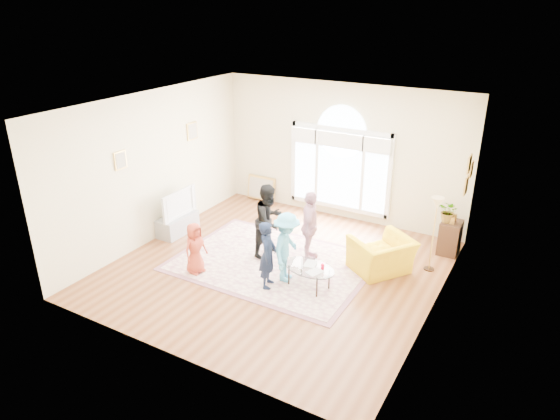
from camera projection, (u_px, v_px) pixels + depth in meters
The scene contains 18 objects.
ground at pixel (276, 268), 9.81m from camera, with size 6.00×6.00×0.00m, color brown.
room_shell at pixel (338, 155), 11.46m from camera, with size 6.00×6.00×6.00m.
area_rug at pixel (273, 263), 10.00m from camera, with size 3.60×2.60×0.02m, color beige.
rug_border at pixel (273, 263), 10.00m from camera, with size 3.80×2.80×0.01m, color #865561.
tv_console at pixel (178, 224), 11.23m from camera, with size 0.45×1.00×0.42m, color gray.
television at pixel (176, 203), 11.02m from camera, with size 0.17×1.06×0.61m.
coffee_table at pixel (309, 268), 9.01m from camera, with size 1.12×0.83×0.54m.
armchair at pixel (381, 255), 9.58m from camera, with size 1.07×0.94×0.70m, color yellow.
side_cabinet at pixel (450, 237), 10.28m from camera, with size 0.40×0.50×0.70m, color black.
floor_lamp at pixel (437, 209), 9.28m from camera, with size 0.26×0.26×1.51m.
plant_pedestal at pixel (445, 238), 10.27m from camera, with size 0.20×0.20×0.70m, color white.
potted_plant at pixel (449, 212), 10.05m from camera, with size 0.42×0.36×0.47m, color #33722D.
leaning_picture at pixel (262, 200), 13.11m from camera, with size 0.80×0.05×0.62m, color tan.
child_red at pixel (195, 248), 9.45m from camera, with size 0.50×0.32×1.02m, color #B03C28.
child_navy at pixel (268, 255), 8.94m from camera, with size 0.46×0.30×1.27m, color #121B34.
child_black at pixel (269, 220), 10.03m from camera, with size 0.74×0.58×1.52m, color black.
child_pink at pixel (310, 227), 9.82m from camera, with size 0.85×0.36×1.46m, color #C88EA2.
child_blue at pixel (287, 247), 9.13m from camera, with size 0.87×0.50×1.34m, color #50B5E0.
Camera 1 is at (4.32, -7.42, 4.89)m, focal length 32.00 mm.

